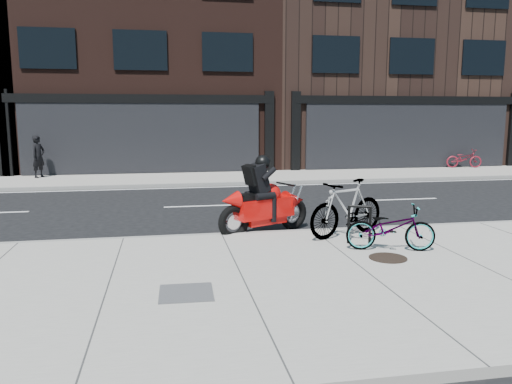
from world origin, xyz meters
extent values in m
plane|color=black|center=(0.00, 0.00, 0.00)|extent=(120.00, 120.00, 0.00)
cube|color=gray|center=(0.00, -5.00, 0.07)|extent=(60.00, 6.00, 0.13)
cube|color=gray|center=(0.00, 7.75, 0.07)|extent=(60.00, 3.50, 0.13)
cube|color=black|center=(-2.00, 14.50, 7.25)|extent=(12.00, 10.00, 14.50)
cube|color=black|center=(10.00, 14.50, 6.25)|extent=(12.00, 10.00, 12.50)
cylinder|color=black|center=(2.34, -3.17, 0.50)|extent=(0.05, 0.05, 0.74)
cylinder|color=black|center=(2.72, -3.33, 0.50)|extent=(0.05, 0.05, 0.74)
cylinder|color=black|center=(2.53, -3.25, 0.87)|extent=(0.39, 0.20, 0.05)
imported|color=gray|center=(2.92, -3.79, 0.55)|extent=(1.71, 0.96, 0.85)
imported|color=gray|center=(2.52, -2.60, 0.72)|extent=(2.01, 1.28, 1.17)
torus|color=black|center=(1.73, -1.26, 0.36)|extent=(0.75, 0.45, 0.75)
torus|color=black|center=(0.27, -1.93, 0.36)|extent=(0.75, 0.45, 0.75)
cube|color=#BD0B08|center=(0.99, -1.60, 0.59)|extent=(1.41, 0.95, 0.43)
cone|color=#BD0B08|center=(1.77, -1.25, 0.66)|extent=(0.67, 0.66, 0.50)
sphere|color=#BD0B08|center=(1.14, -1.53, 0.88)|extent=(0.45, 0.45, 0.45)
cube|color=black|center=(0.68, -1.74, 0.86)|extent=(0.70, 0.55, 0.14)
cylinder|color=silver|center=(0.34, -1.67, 0.34)|extent=(0.61, 0.35, 0.10)
cube|color=black|center=(0.82, -1.67, 1.24)|extent=(0.57, 0.55, 0.67)
cube|color=black|center=(0.66, -1.75, 1.33)|extent=(0.38, 0.42, 0.46)
sphere|color=black|center=(0.95, -1.62, 1.58)|extent=(0.33, 0.33, 0.33)
imported|color=black|center=(-6.04, 8.68, 0.96)|extent=(0.65, 0.72, 1.66)
imported|color=maroon|center=(12.64, 9.00, 0.56)|extent=(1.71, 0.86, 0.86)
cylinder|color=black|center=(2.66, -4.28, 0.14)|extent=(0.77, 0.77, 0.02)
cube|color=#414143|center=(-0.89, -5.38, 0.14)|extent=(0.77, 0.77, 0.02)
camera|label=1|loc=(-1.12, -12.14, 2.62)|focal=35.00mm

